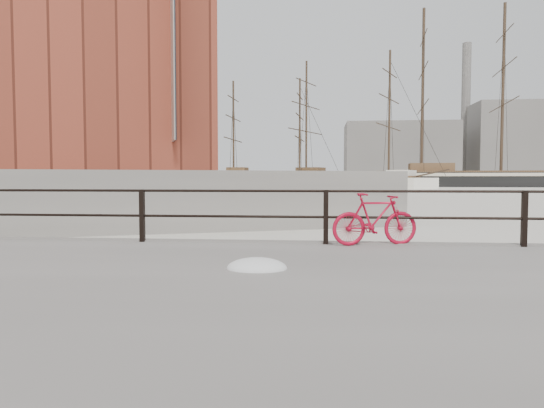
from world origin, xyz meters
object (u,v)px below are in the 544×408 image
(schooner_left, at_px, (266,188))
(workboat_near, at_px, (48,196))
(barque_black, at_px, (501,187))
(workboat_far, at_px, (33,193))
(schooner_mid, at_px, (345,188))
(bicycle, at_px, (375,219))

(schooner_left, relative_size, workboat_near, 2.08)
(barque_black, xyz_separation_m, schooner_left, (-42.54, -19.09, 0.00))
(barque_black, relative_size, workboat_far, 5.37)
(schooner_mid, bearing_deg, schooner_left, -133.66)
(workboat_near, height_order, workboat_far, same)
(schooner_mid, distance_m, schooner_left, 13.81)
(schooner_left, distance_m, workboat_far, 35.03)
(schooner_mid, xyz_separation_m, workboat_far, (-34.97, -32.40, 0.00))
(workboat_near, xyz_separation_m, workboat_far, (-6.81, 8.76, 0.00))
(workboat_near, bearing_deg, schooner_mid, 54.68)
(schooner_left, bearing_deg, bicycle, -77.05)
(barque_black, relative_size, schooner_left, 2.71)
(bicycle, height_order, barque_black, barque_black)
(barque_black, bearing_deg, schooner_mid, -149.30)
(schooner_left, relative_size, workboat_far, 1.98)
(schooner_mid, bearing_deg, barque_black, 48.41)
(schooner_left, bearing_deg, workboat_near, -108.34)
(barque_black, distance_m, schooner_left, 46.63)
(bicycle, relative_size, barque_black, 0.02)
(bicycle, distance_m, barque_black, 92.73)
(barque_black, relative_size, schooner_mid, 1.99)
(bicycle, bearing_deg, barque_black, 55.14)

